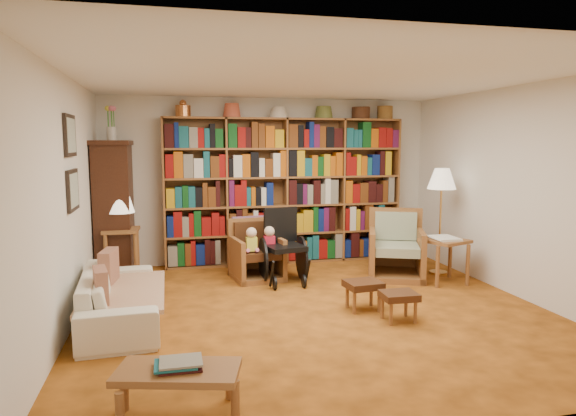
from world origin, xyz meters
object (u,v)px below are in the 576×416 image
object	(u,v)px
floor_lamp	(442,183)
side_table_lamp	(122,243)
side_table_papers	(445,246)
footstool_a	(363,286)
armchair_sage	(393,251)
footstool_b	(399,298)
armchair_leather	(256,253)
coffee_table	(178,375)
sofa	(120,297)
wheelchair	(283,248)

from	to	relation	value
floor_lamp	side_table_lamp	bearing A→B (deg)	173.10
side_table_papers	footstool_a	size ratio (longest dim) A/B	1.58
armchair_sage	footstool_a	world-z (taller)	armchair_sage
side_table_lamp	footstool_b	xyz separation A→B (m)	(2.90, -2.21, -0.28)
armchair_sage	floor_lamp	xyz separation A→B (m)	(0.69, -0.02, 0.93)
footstool_a	armchair_sage	bearing A→B (deg)	53.80
side_table_lamp	footstool_a	size ratio (longest dim) A/B	1.75
armchair_leather	footstool_b	bearing A→B (deg)	-60.88
footstool_a	coffee_table	world-z (taller)	coffee_table
side_table_lamp	footstool_b	world-z (taller)	side_table_lamp
side_table_lamp	floor_lamp	distance (m)	4.40
sofa	side_table_lamp	size ratio (longest dim) A/B	2.55
floor_lamp	footstool_b	xyz separation A→B (m)	(-1.40, -1.69, -1.03)
floor_lamp	footstool_b	world-z (taller)	floor_lamp
armchair_sage	footstool_b	world-z (taller)	armchair_sage
side_table_papers	side_table_lamp	bearing A→B (deg)	166.75
armchair_leather	footstool_a	xyz separation A→B (m)	(0.92, -1.64, -0.07)
footstool_a	coffee_table	size ratio (longest dim) A/B	0.46
armchair_sage	side_table_papers	bearing A→B (deg)	-42.42
wheelchair	coffee_table	world-z (taller)	wheelchair
armchair_leather	side_table_papers	world-z (taller)	armchair_leather
floor_lamp	coffee_table	xyz separation A→B (m)	(-3.65, -3.08, -0.99)
wheelchair	floor_lamp	size ratio (longest dim) A/B	0.65
floor_lamp	side_table_papers	world-z (taller)	floor_lamp
wheelchair	footstool_a	world-z (taller)	wheelchair
side_table_lamp	armchair_leather	distance (m)	1.77
armchair_sage	wheelchair	distance (m)	1.54
sofa	armchair_leather	size ratio (longest dim) A/B	2.25
armchair_sage	footstool_a	bearing A→B (deg)	-126.20
armchair_leather	floor_lamp	xyz separation A→B (m)	(2.55, -0.37, 0.94)
sofa	side_table_papers	xyz separation A→B (m)	(4.02, 0.63, 0.22)
side_table_lamp	coffee_table	size ratio (longest dim) A/B	0.81
sofa	side_table_lamp	xyz separation A→B (m)	(-0.10, 1.60, 0.26)
coffee_table	footstool_a	bearing A→B (deg)	41.79
side_table_lamp	side_table_papers	world-z (taller)	side_table_lamp
sofa	armchair_leather	xyz separation A→B (m)	(1.65, 1.44, 0.07)
wheelchair	armchair_leather	bearing A→B (deg)	140.18
armchair_sage	wheelchair	size ratio (longest dim) A/B	1.04
footstool_a	side_table_papers	bearing A→B (deg)	29.41
footstool_a	footstool_b	xyz separation A→B (m)	(0.23, -0.42, -0.02)
armchair_leather	armchair_sage	distance (m)	1.89
side_table_lamp	wheelchair	distance (m)	2.11
wheelchair	coffee_table	distance (m)	3.49
sofa	coffee_table	xyz separation A→B (m)	(0.55, -2.00, 0.02)
side_table_lamp	side_table_papers	distance (m)	4.23
wheelchair	coffee_table	size ratio (longest dim) A/B	1.09
sofa	armchair_sage	bearing A→B (deg)	-76.21
sofa	wheelchair	bearing A→B (deg)	-62.60
side_table_papers	footstool_b	world-z (taller)	side_table_papers
wheelchair	floor_lamp	distance (m)	2.38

